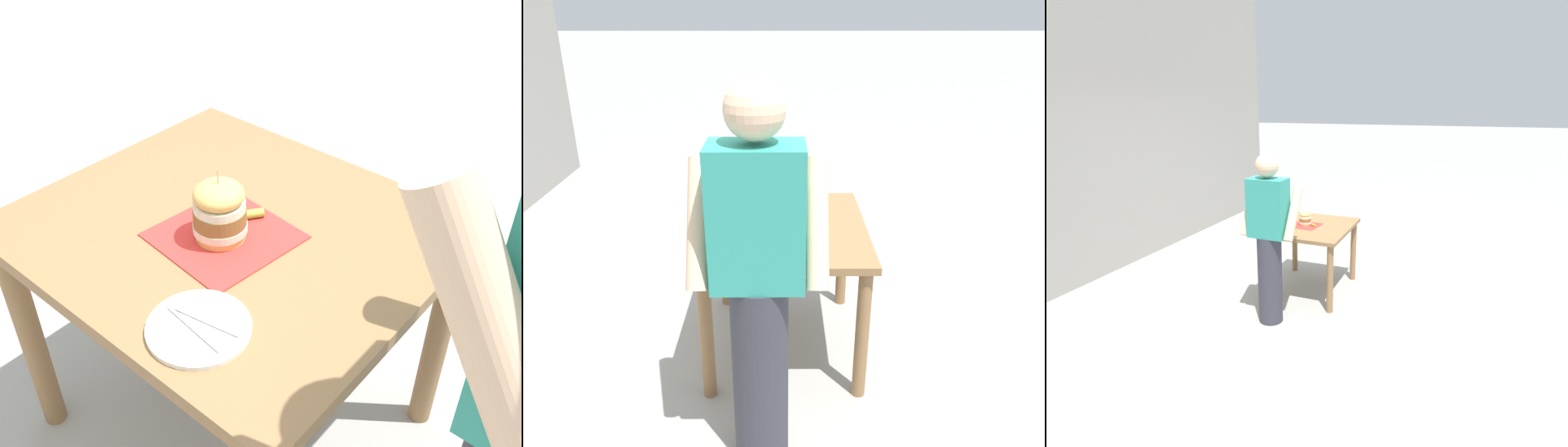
{
  "view_description": "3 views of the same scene",
  "coord_description": "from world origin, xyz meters",
  "views": [
    {
      "loc": [
        0.9,
        0.87,
        1.71
      ],
      "look_at": [
        0.0,
        0.1,
        0.84
      ],
      "focal_mm": 42.0,
      "sensor_mm": 36.0,
      "label": 1
    },
    {
      "loc": [
        0.01,
        2.58,
        1.91
      ],
      "look_at": [
        0.0,
        0.1,
        0.84
      ],
      "focal_mm": 35.0,
      "sensor_mm": 36.0,
      "label": 2
    },
    {
      "loc": [
        -1.6,
        4.14,
        2.12
      ],
      "look_at": [
        0.0,
        0.1,
        0.84
      ],
      "focal_mm": 28.0,
      "sensor_mm": 36.0,
      "label": 3
    }
  ],
  "objects": [
    {
      "name": "ground_plane",
      "position": [
        0.0,
        0.0,
        0.0
      ],
      "size": [
        80.0,
        80.0,
        0.0
      ],
      "primitive_type": "plane",
      "color": "#9E9E99"
    },
    {
      "name": "pickle_spear",
      "position": [
        -0.05,
        0.02,
        0.8
      ],
      "size": [
        0.08,
        0.06,
        0.02
      ],
      "primitive_type": "cylinder",
      "rotation": [
        0.0,
        1.57,
        2.53
      ],
      "color": "#8EA83D",
      "rests_on": "serving_paper"
    },
    {
      "name": "sandwich",
      "position": [
        0.06,
        0.02,
        0.87
      ],
      "size": [
        0.13,
        0.13,
        0.19
      ],
      "color": "#E5B25B",
      "rests_on": "serving_paper"
    },
    {
      "name": "side_plate_with_forks",
      "position": [
        0.31,
        0.2,
        0.79
      ],
      "size": [
        0.22,
        0.22,
        0.02
      ],
      "color": "white",
      "rests_on": "patio_table"
    },
    {
      "name": "patio_table",
      "position": [
        0.0,
        0.0,
        0.66
      ],
      "size": [
        0.91,
        1.03,
        0.79
      ],
      "color": "olive",
      "rests_on": "ground"
    },
    {
      "name": "serving_paper",
      "position": [
        0.05,
        0.02,
        0.79
      ],
      "size": [
        0.33,
        0.33,
        0.0
      ],
      "primitive_type": "cube",
      "rotation": [
        0.0,
        0.0,
        -0.1
      ],
      "color": "red",
      "rests_on": "patio_table"
    }
  ]
}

